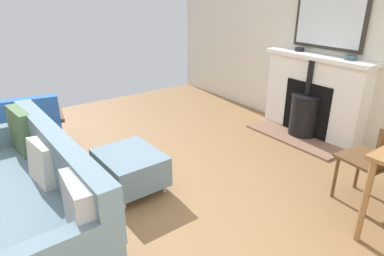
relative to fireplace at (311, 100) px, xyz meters
name	(u,v)px	position (x,y,z in m)	size (l,w,h in m)	color
ground_plane	(120,194)	(2.63, -0.15, -0.47)	(5.70, 5.65, 0.01)	olive
wall_left	(322,25)	(-0.22, -0.15, 0.90)	(0.12, 5.65, 2.75)	beige
fireplace	(311,100)	(0.00, 0.00, 0.00)	(0.65, 1.42, 1.05)	brown
mirror_over_mantel	(331,9)	(-0.13, 0.00, 1.10)	(0.04, 0.94, 0.93)	#2D2823
mantel_bowl_near	(299,49)	(-0.04, -0.31, 0.60)	(0.12, 0.12, 0.04)	black
mantel_bowl_far	(350,57)	(-0.04, 0.39, 0.60)	(0.15, 0.15, 0.05)	#334C56
sofa	(26,200)	(3.42, 0.03, -0.11)	(0.83, 1.93, 0.84)	#B2B2B7
ottoman	(130,167)	(2.49, -0.18, -0.24)	(0.54, 0.65, 0.37)	#B2B2B7
armchair_accent	(31,122)	(3.06, -1.43, -0.04)	(0.77, 0.70, 0.76)	#4C3321
dining_chair_near_fireplace	(377,157)	(0.92, 1.31, 0.02)	(0.45, 0.45, 0.81)	brown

